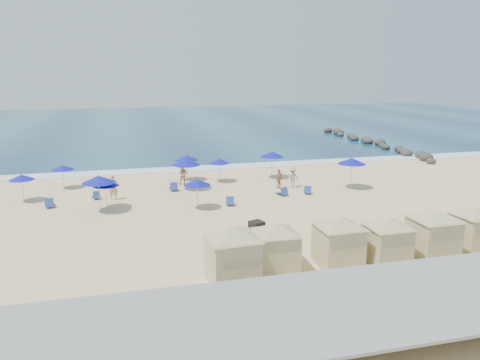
% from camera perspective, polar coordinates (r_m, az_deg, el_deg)
% --- Properties ---
extents(ground, '(160.00, 160.00, 0.00)m').
position_cam_1_polar(ground, '(31.53, 0.18, -4.22)').
color(ground, beige).
rests_on(ground, ground).
extents(ocean, '(160.00, 80.00, 0.06)m').
position_cam_1_polar(ocean, '(84.97, -9.26, 6.72)').
color(ocean, navy).
rests_on(ocean, ground).
extents(surf_line, '(160.00, 2.50, 0.08)m').
position_cam_1_polar(surf_line, '(46.22, -4.66, 1.44)').
color(surf_line, white).
rests_on(surf_line, ground).
extents(seawall, '(160.00, 6.10, 1.22)m').
position_cam_1_polar(seawall, '(19.47, 10.55, -13.94)').
color(seawall, gray).
rests_on(seawall, ground).
extents(rock_jetty, '(2.56, 26.66, 0.96)m').
position_cam_1_polar(rock_jetty, '(63.23, 15.80, 4.48)').
color(rock_jetty, '#2C2625').
rests_on(rock_jetty, ground).
extents(trash_bin, '(0.97, 0.97, 0.75)m').
position_cam_1_polar(trash_bin, '(27.88, 2.04, -5.79)').
color(trash_bin, black).
rests_on(trash_bin, ground).
extents(cabana_0, '(4.67, 4.67, 2.94)m').
position_cam_1_polar(cabana_0, '(21.28, -0.94, -8.22)').
color(cabana_0, '#CBBA8A').
rests_on(cabana_0, ground).
extents(cabana_1, '(4.14, 4.14, 2.59)m').
position_cam_1_polar(cabana_1, '(22.65, 4.46, -7.43)').
color(cabana_1, '#CBBA8A').
rests_on(cabana_1, ground).
extents(cabana_2, '(4.41, 4.41, 2.77)m').
position_cam_1_polar(cabana_2, '(23.64, 11.94, -6.54)').
color(cabana_2, '#CBBA8A').
rests_on(cabana_2, ground).
extents(cabana_3, '(4.17, 4.17, 2.62)m').
position_cam_1_polar(cabana_3, '(24.54, 17.52, -6.35)').
color(cabana_3, '#CBBA8A').
rests_on(cabana_3, ground).
extents(cabana_4, '(4.51, 4.51, 2.83)m').
position_cam_1_polar(cabana_4, '(26.07, 22.52, -5.33)').
color(cabana_4, '#CBBA8A').
rests_on(cabana_4, ground).
extents(cabana_5, '(4.13, 4.13, 2.60)m').
position_cam_1_polar(cabana_5, '(28.24, 26.60, -4.62)').
color(cabana_5, '#CBBA8A').
rests_on(cabana_5, ground).
extents(umbrella_0, '(1.86, 1.86, 2.12)m').
position_cam_1_polar(umbrella_0, '(37.68, -25.09, 0.30)').
color(umbrella_0, '#A5A8AD').
rests_on(umbrella_0, ground).
extents(umbrella_1, '(2.33, 2.33, 2.65)m').
position_cam_1_polar(umbrella_1, '(32.92, -16.85, 0.09)').
color(umbrella_1, '#A5A8AD').
rests_on(umbrella_1, ground).
extents(umbrella_2, '(1.79, 1.79, 2.04)m').
position_cam_1_polar(umbrella_2, '(40.61, -20.81, 1.45)').
color(umbrella_2, '#A5A8AD').
rests_on(umbrella_2, ground).
extents(umbrella_3, '(1.86, 1.86, 2.11)m').
position_cam_1_polar(umbrella_3, '(33.71, -16.05, -0.37)').
color(umbrella_3, '#A5A8AD').
rests_on(umbrella_3, ground).
extents(umbrella_4, '(2.05, 2.05, 2.34)m').
position_cam_1_polar(umbrella_4, '(41.00, -6.52, 2.71)').
color(umbrella_4, '#A5A8AD').
rests_on(umbrella_4, ground).
extents(umbrella_5, '(2.31, 2.31, 2.63)m').
position_cam_1_polar(umbrella_5, '(37.74, -6.56, 2.19)').
color(umbrella_5, '#A5A8AD').
rests_on(umbrella_5, ground).
extents(umbrella_6, '(1.93, 1.93, 2.20)m').
position_cam_1_polar(umbrella_6, '(32.45, -5.24, -0.28)').
color(umbrella_6, '#A5A8AD').
rests_on(umbrella_6, ground).
extents(umbrella_7, '(1.86, 1.86, 2.12)m').
position_cam_1_polar(umbrella_7, '(40.25, -2.59, 2.32)').
color(umbrella_7, '#A5A8AD').
rests_on(umbrella_7, ground).
extents(umbrella_8, '(2.20, 2.20, 2.50)m').
position_cam_1_polar(umbrella_8, '(41.72, 3.93, 3.15)').
color(umbrella_8, '#A5A8AD').
rests_on(umbrella_8, ground).
extents(umbrella_9, '(2.32, 2.32, 2.64)m').
position_cam_1_polar(umbrella_9, '(38.96, 13.45, 2.27)').
color(umbrella_9, '#A5A8AD').
rests_on(umbrella_9, ground).
extents(beach_chair_0, '(0.75, 1.40, 0.74)m').
position_cam_1_polar(beach_chair_0, '(35.75, -22.20, -2.69)').
color(beach_chair_0, navy).
rests_on(beach_chair_0, ground).
extents(beach_chair_1, '(0.76, 1.29, 0.66)m').
position_cam_1_polar(beach_chair_1, '(36.89, -17.12, -1.85)').
color(beach_chair_1, navy).
rests_on(beach_chair_1, ground).
extents(beach_chair_2, '(0.62, 1.36, 0.74)m').
position_cam_1_polar(beach_chair_2, '(38.05, -8.10, -0.89)').
color(beach_chair_2, navy).
rests_on(beach_chair_2, ground).
extents(beach_chair_3, '(0.83, 1.37, 0.71)m').
position_cam_1_polar(beach_chair_3, '(33.68, -1.23, -2.64)').
color(beach_chair_3, navy).
rests_on(beach_chair_3, ground).
extents(beach_chair_4, '(0.76, 1.30, 0.67)m').
position_cam_1_polar(beach_chair_4, '(36.37, 5.18, -1.51)').
color(beach_chair_4, navy).
rests_on(beach_chair_4, ground).
extents(beach_chair_5, '(0.95, 1.37, 0.69)m').
position_cam_1_polar(beach_chair_5, '(37.12, 8.23, -1.28)').
color(beach_chair_5, navy).
rests_on(beach_chair_5, ground).
extents(beachgoer_0, '(0.73, 0.53, 1.87)m').
position_cam_1_polar(beachgoer_0, '(36.08, -15.19, -0.90)').
color(beachgoer_0, tan).
rests_on(beachgoer_0, ground).
extents(beachgoer_1, '(1.02, 0.89, 1.76)m').
position_cam_1_polar(beachgoer_1, '(39.70, -6.95, 0.66)').
color(beachgoer_1, tan).
rests_on(beachgoer_1, ground).
extents(beachgoer_2, '(1.01, 0.87, 1.63)m').
position_cam_1_polar(beachgoer_2, '(38.37, 4.78, 0.17)').
color(beachgoer_2, tan).
rests_on(beachgoer_2, ground).
extents(beachgoer_3, '(1.18, 0.79, 1.69)m').
position_cam_1_polar(beachgoer_3, '(38.78, 6.42, 0.33)').
color(beachgoer_3, tan).
rests_on(beachgoer_3, ground).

